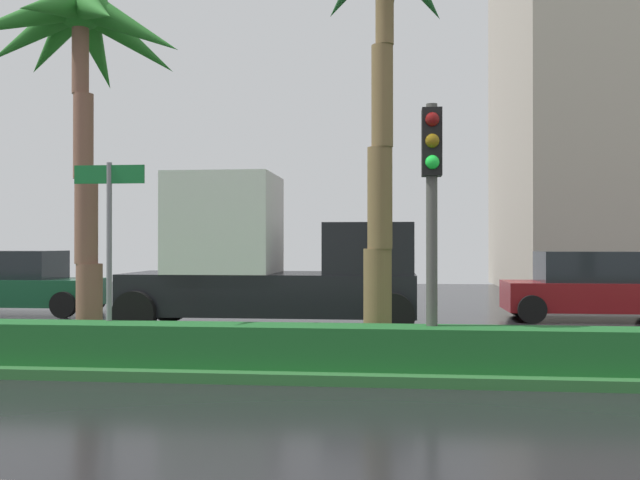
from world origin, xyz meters
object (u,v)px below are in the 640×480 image
object	(u,v)px
box_truck_lead	(268,260)
car_in_traffic_third	(590,287)
street_name_sign	(109,233)
car_in_traffic_second	(20,283)
palm_tree_centre_left	(79,46)
traffic_signal_median_right	(432,186)

from	to	relation	value
box_truck_lead	car_in_traffic_third	distance (m)	8.18
street_name_sign	car_in_traffic_second	distance (m)	9.88
palm_tree_centre_left	car_in_traffic_third	size ratio (longest dim) A/B	1.46
box_truck_lead	car_in_traffic_third	xyz separation A→B (m)	(7.70, 2.66, -0.72)
palm_tree_centre_left	traffic_signal_median_right	size ratio (longest dim) A/B	1.67
traffic_signal_median_right	car_in_traffic_second	distance (m)	13.50
traffic_signal_median_right	box_truck_lead	size ratio (longest dim) A/B	0.59
street_name_sign	car_in_traffic_second	bearing A→B (deg)	126.71
car_in_traffic_second	box_truck_lead	xyz separation A→B (m)	(7.35, -2.67, 0.72)
box_truck_lead	palm_tree_centre_left	bearing A→B (deg)	-120.64
palm_tree_centre_left	traffic_signal_median_right	distance (m)	6.43
traffic_signal_median_right	box_truck_lead	bearing A→B (deg)	121.98
palm_tree_centre_left	traffic_signal_median_right	bearing A→B (deg)	-11.57
traffic_signal_median_right	street_name_sign	bearing A→B (deg)	178.07
street_name_sign	car_in_traffic_third	bearing A→B (deg)	40.45
street_name_sign	car_in_traffic_third	xyz separation A→B (m)	(9.20, 7.84, -1.25)
car_in_traffic_second	box_truck_lead	distance (m)	7.85
palm_tree_centre_left	car_in_traffic_second	distance (m)	9.48
traffic_signal_median_right	street_name_sign	size ratio (longest dim) A/B	1.25
traffic_signal_median_right	box_truck_lead	world-z (taller)	traffic_signal_median_right
palm_tree_centre_left	car_in_traffic_second	bearing A→B (deg)	125.58
traffic_signal_median_right	street_name_sign	xyz separation A→B (m)	(-4.83, 0.16, -0.66)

